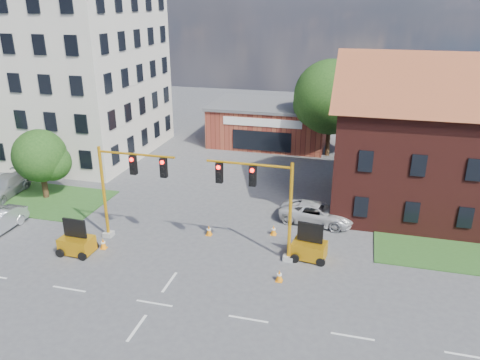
{
  "coord_description": "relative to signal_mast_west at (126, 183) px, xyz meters",
  "views": [
    {
      "loc": [
        9.42,
        -18.39,
        14.69
      ],
      "look_at": [
        1.94,
        10.0,
        3.27
      ],
      "focal_mm": 35.0,
      "sensor_mm": 36.0,
      "label": 1
    }
  ],
  "objects": [
    {
      "name": "cone_b",
      "position": [
        4.74,
        1.83,
        -3.58
      ],
      "size": [
        0.4,
        0.4,
        0.7
      ],
      "color": "orange",
      "rests_on": "ground"
    },
    {
      "name": "tree_nw_front",
      "position": [
        -9.44,
        4.58,
        -0.58
      ],
      "size": [
        4.26,
        4.06,
        5.52
      ],
      "color": "#3B2915",
      "rests_on": "ground"
    },
    {
      "name": "tree_large",
      "position": [
        11.22,
        21.08,
        1.69
      ],
      "size": [
        7.56,
        7.2,
        9.46
      ],
      "color": "#3B2915",
      "rests_on": "ground"
    },
    {
      "name": "cone_d",
      "position": [
        8.88,
        2.97,
        -3.58
      ],
      "size": [
        0.4,
        0.4,
        0.7
      ],
      "color": "orange",
      "rests_on": "ground"
    },
    {
      "name": "trailer_west",
      "position": [
        -2.35,
        -2.48,
        -3.23
      ],
      "size": [
        1.99,
        1.36,
        2.22
      ],
      "rotation": [
        0.0,
        0.0,
        -0.03
      ],
      "color": "orange",
      "rests_on": "ground"
    },
    {
      "name": "office_block",
      "position": [
        -15.64,
        15.91,
        6.39
      ],
      "size": [
        18.4,
        15.4,
        20.6
      ],
      "color": "beige",
      "rests_on": "ground"
    },
    {
      "name": "ground",
      "position": [
        4.36,
        -6.0,
        -3.92
      ],
      "size": [
        120.0,
        120.0,
        0.0
      ],
      "primitive_type": "plane",
      "color": "#48484A",
      "rests_on": "ground"
    },
    {
      "name": "lane_markings",
      "position": [
        4.36,
        -9.0,
        -3.91
      ],
      "size": [
        60.0,
        36.0,
        0.01
      ],
      "primitive_type": null,
      "color": "silver",
      "rests_on": "ground"
    },
    {
      "name": "signal_mast_east",
      "position": [
        8.71,
        0.0,
        0.0
      ],
      "size": [
        5.3,
        0.6,
        6.2
      ],
      "color": "gray",
      "rests_on": "ground"
    },
    {
      "name": "signal_mast_west",
      "position": [
        0.0,
        0.0,
        0.0
      ],
      "size": [
        5.3,
        0.6,
        6.2
      ],
      "color": "gray",
      "rests_on": "ground"
    },
    {
      "name": "brick_shop",
      "position": [
        4.36,
        23.99,
        -1.76
      ],
      "size": [
        12.4,
        8.4,
        4.3
      ],
      "color": "maroon",
      "rests_on": "ground"
    },
    {
      "name": "sedan_silver_rear",
      "position": [
        -13.07,
        3.99,
        -3.15
      ],
      "size": [
        2.68,
        5.5,
        1.54
      ],
      "primitive_type": "imported",
      "rotation": [
        0.0,
        0.0,
        0.1
      ],
      "color": "#A6AAAE",
      "rests_on": "ground"
    },
    {
      "name": "trailer_east",
      "position": [
        11.52,
        0.52,
        -3.21
      ],
      "size": [
        2.13,
        1.56,
        2.25
      ],
      "rotation": [
        0.0,
        0.0,
        -0.13
      ],
      "color": "orange",
      "rests_on": "ground"
    },
    {
      "name": "cone_c",
      "position": [
        10.22,
        -2.34,
        -3.58
      ],
      "size": [
        0.4,
        0.4,
        0.7
      ],
      "color": "orange",
      "rests_on": "ground"
    },
    {
      "name": "pickup_white",
      "position": [
        11.44,
        5.56,
        -3.2
      ],
      "size": [
        5.39,
        2.93,
        1.44
      ],
      "primitive_type": "imported",
      "rotation": [
        0.0,
        0.0,
        1.46
      ],
      "color": "silver",
      "rests_on": "ground"
    },
    {
      "name": "cone_a",
      "position": [
        -1.12,
        -1.55,
        -3.58
      ],
      "size": [
        0.4,
        0.4,
        0.7
      ],
      "color": "orange",
      "rests_on": "ground"
    }
  ]
}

